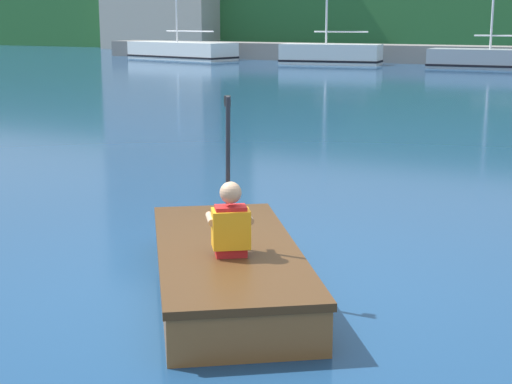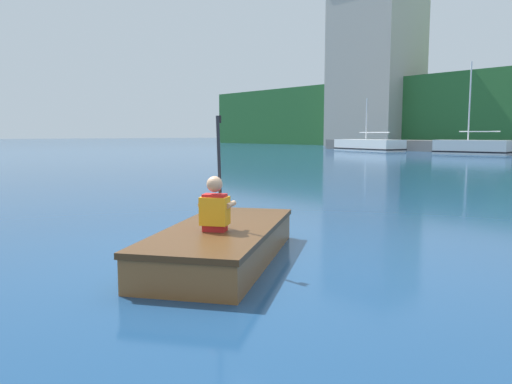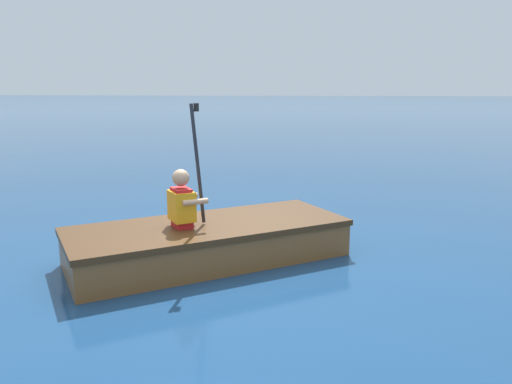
% 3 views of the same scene
% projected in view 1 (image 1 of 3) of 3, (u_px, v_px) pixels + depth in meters
% --- Properties ---
extents(ground_plane, '(300.00, 300.00, 0.00)m').
position_uv_depth(ground_plane, '(238.00, 291.00, 6.47)').
color(ground_plane, navy).
extents(moored_boat_dock_west_end, '(7.03, 3.63, 4.45)m').
position_uv_depth(moored_boat_dock_west_end, '(181.00, 51.00, 43.84)').
color(moored_boat_dock_west_end, white).
rests_on(moored_boat_dock_west_end, ground).
extents(moored_boat_dock_center_far, '(6.06, 2.11, 6.55)m').
position_uv_depth(moored_boat_dock_center_far, '(496.00, 59.00, 35.29)').
color(moored_boat_dock_center_far, '#9EA3A8').
rests_on(moored_boat_dock_center_far, ground).
extents(moored_boat_dock_east_inner, '(5.16, 2.42, 6.43)m').
position_uv_depth(moored_boat_dock_east_inner, '(331.00, 54.00, 38.85)').
color(moored_boat_dock_east_inner, white).
rests_on(moored_boat_dock_east_inner, ground).
extents(rowboat_foreground, '(2.60, 2.97, 0.39)m').
position_uv_depth(rowboat_foreground, '(227.00, 264.00, 6.46)').
color(rowboat_foreground, brown).
rests_on(rowboat_foreground, ground).
extents(person_paddler, '(0.45, 0.45, 1.23)m').
position_uv_depth(person_paddler, '(231.00, 222.00, 6.06)').
color(person_paddler, red).
rests_on(person_paddler, rowboat_foreground).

